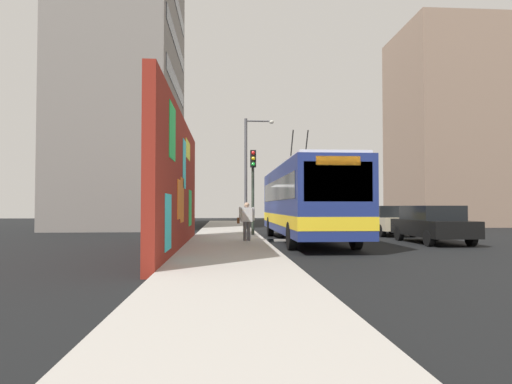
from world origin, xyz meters
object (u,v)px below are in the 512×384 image
object	(u,v)px
city_bus	(305,199)
parked_car_black	(432,223)
parked_car_champagne	(387,220)
traffic_light	(253,178)
street_lamp	(249,166)
pedestrian_at_curb	(247,219)

from	to	relation	value
city_bus	parked_car_black	distance (m)	5.42
parked_car_champagne	traffic_light	size ratio (longest dim) A/B	1.05
parked_car_black	street_lamp	distance (m)	12.04
parked_car_black	street_lamp	size ratio (longest dim) A/B	0.67
street_lamp	parked_car_black	bearing A→B (deg)	-141.33
city_bus	parked_car_champagne	bearing A→B (deg)	-51.16
pedestrian_at_curb	traffic_light	xyz separation A→B (m)	(3.61, -0.49, 1.91)
city_bus	traffic_light	world-z (taller)	city_bus
parked_car_champagne	traffic_light	xyz separation A→B (m)	(-1.81, 7.35, 2.13)
parked_car_black	pedestrian_at_curb	bearing A→B (deg)	90.51
pedestrian_at_curb	traffic_light	world-z (taller)	traffic_light
traffic_light	street_lamp	size ratio (longest dim) A/B	0.61
parked_car_black	traffic_light	distance (m)	8.43
parked_car_champagne	pedestrian_at_curb	bearing A→B (deg)	124.66
traffic_light	street_lamp	xyz separation A→B (m)	(5.53, -0.10, 1.09)
parked_car_black	traffic_light	world-z (taller)	traffic_light
parked_car_champagne	parked_car_black	bearing A→B (deg)	-180.00
pedestrian_at_curb	traffic_light	distance (m)	4.11
pedestrian_at_curb	parked_car_black	bearing A→B (deg)	-89.49
city_bus	traffic_light	distance (m)	3.39
parked_car_champagne	city_bus	bearing A→B (deg)	128.84
city_bus	street_lamp	xyz separation A→B (m)	(7.90, 2.05, 2.19)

